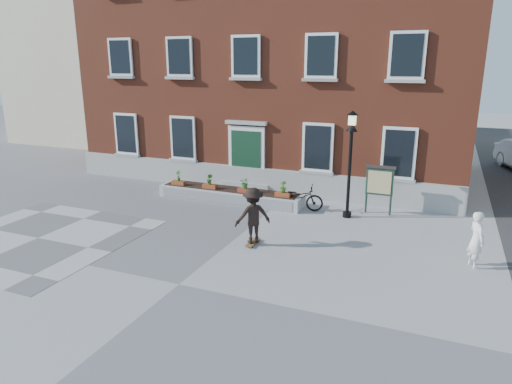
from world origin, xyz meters
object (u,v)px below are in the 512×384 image
at_px(bystander, 476,240).
at_px(lamp_post, 351,150).
at_px(notice_board, 380,182).
at_px(bicycle, 298,198).
at_px(skateboarder, 253,216).

height_order(bystander, lamp_post, lamp_post).
relative_size(lamp_post, notice_board, 2.10).
distance_m(bicycle, notice_board, 3.12).
bearing_deg(bicycle, lamp_post, -103.70).
height_order(notice_board, skateboarder, notice_board).
xyz_separation_m(notice_board, skateboarder, (-3.19, -4.61, -0.30)).
xyz_separation_m(bystander, notice_board, (-3.18, 3.72, 0.45)).
bearing_deg(skateboarder, bicycle, 86.23).
height_order(bicycle, lamp_post, lamp_post).
distance_m(notice_board, skateboarder, 5.61).
bearing_deg(bystander, skateboarder, 71.59).
xyz_separation_m(lamp_post, notice_board, (0.99, 0.81, -1.28)).
distance_m(lamp_post, skateboarder, 4.66).
bearing_deg(notice_board, bystander, -49.52).
distance_m(bystander, skateboarder, 6.43).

